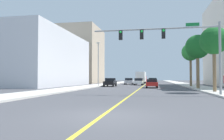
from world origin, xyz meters
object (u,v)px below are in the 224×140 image
(car_green, at_px, (153,82))
(delivery_truck, at_px, (141,77))
(palm_near, at_px, (214,41))
(palm_mid, at_px, (198,47))
(car_yellow, at_px, (153,81))
(car_black, at_px, (110,82))
(car_red, at_px, (152,83))
(car_silver, at_px, (129,81))
(traffic_signal_mast, at_px, (173,40))
(palm_far, at_px, (191,53))
(street_lamp, at_px, (98,62))
(car_white, at_px, (139,81))

(car_green, bearing_deg, delivery_truck, 99.23)
(palm_near, xyz_separation_m, palm_mid, (-0.27, 7.01, 0.35))
(car_yellow, xyz_separation_m, car_black, (-7.28, -22.14, 0.03))
(car_green, height_order, car_red, car_green)
(palm_near, relative_size, car_yellow, 1.66)
(car_yellow, distance_m, car_red, 26.23)
(palm_near, xyz_separation_m, car_silver, (-11.63, 27.78, -4.41))
(car_yellow, bearing_deg, car_silver, -122.29)
(traffic_signal_mast, bearing_deg, palm_far, 76.92)
(street_lamp, height_order, car_green, street_lamp)
(car_red, bearing_deg, palm_near, -61.50)
(delivery_truck, bearing_deg, palm_far, -67.26)
(street_lamp, distance_m, car_silver, 14.95)
(car_black, bearing_deg, car_yellow, -109.46)
(street_lamp, xyz_separation_m, car_yellow, (9.18, 23.22, -3.62))
(palm_near, relative_size, palm_mid, 0.92)
(traffic_signal_mast, relative_size, street_lamp, 1.43)
(palm_mid, bearing_deg, car_black, 149.37)
(palm_near, xyz_separation_m, delivery_truck, (-9.47, 39.20, -3.49))
(traffic_signal_mast, bearing_deg, car_silver, 103.00)
(street_lamp, height_order, car_silver, street_lamp)
(car_silver, bearing_deg, palm_mid, -63.30)
(palm_mid, bearing_deg, palm_far, 88.42)
(palm_far, xyz_separation_m, car_yellow, (-6.15, 22.96, -4.89))
(delivery_truck, bearing_deg, car_black, -97.14)
(car_red, xyz_separation_m, delivery_truck, (-3.20, 28.43, 0.99))
(traffic_signal_mast, height_order, car_red, traffic_signal_mast)
(palm_mid, relative_size, car_black, 1.69)
(palm_mid, relative_size, car_silver, 1.53)
(palm_far, xyz_separation_m, car_green, (-6.14, 8.76, -4.84))
(palm_mid, height_order, car_silver, palm_mid)
(car_white, xyz_separation_m, car_black, (-4.42, -8.76, -0.00))
(car_yellow, bearing_deg, street_lamp, -113.51)
(car_yellow, bearing_deg, car_black, -110.13)
(car_silver, height_order, delivery_truck, delivery_truck)
(car_yellow, relative_size, car_green, 0.95)
(street_lamp, relative_size, car_red, 1.72)
(palm_far, bearing_deg, car_black, 176.53)
(palm_mid, relative_size, delivery_truck, 0.97)
(palm_near, xyz_separation_m, car_yellow, (-6.23, 36.99, -4.45))
(palm_near, bearing_deg, palm_mid, 92.24)
(traffic_signal_mast, relative_size, palm_near, 1.66)
(car_white, xyz_separation_m, car_red, (2.82, -12.84, -0.07))
(delivery_truck, bearing_deg, car_yellow, -31.99)
(car_black, bearing_deg, palm_mid, 148.11)
(traffic_signal_mast, relative_size, car_silver, 2.36)
(palm_near, bearing_deg, car_silver, 112.71)
(palm_far, relative_size, car_yellow, 1.78)
(car_white, relative_size, car_green, 1.10)
(palm_far, bearing_deg, car_yellow, 105.00)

